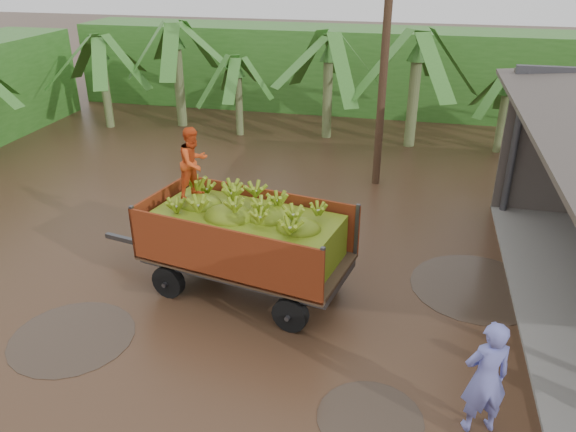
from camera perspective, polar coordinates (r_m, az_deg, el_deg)
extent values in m
plane|color=black|center=(12.17, -1.56, -8.41)|extent=(100.00, 100.00, 0.00)
cube|color=#2D661E|center=(26.62, 2.90, 14.79)|extent=(22.00, 3.00, 3.60)
cube|color=#47474C|center=(13.74, -15.25, -2.56)|extent=(1.70, 0.46, 0.11)
imported|color=#D04618|center=(11.89, -9.56, 5.36)|extent=(0.82, 0.91, 1.52)
imported|color=#7277D1|center=(9.22, 19.46, -15.23)|extent=(0.85, 0.69, 2.00)
cylinder|color=#47301E|center=(17.09, 9.84, 16.34)|extent=(0.24, 0.24, 8.30)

